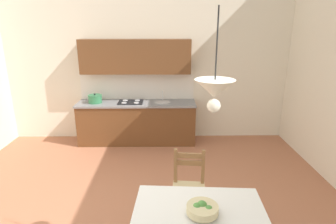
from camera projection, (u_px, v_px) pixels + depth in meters
The scene contains 6 objects.
wall_back at pixel (148, 49), 5.88m from camera, with size 6.68×0.12×3.99m, color silver.
kitchen_cabinetry at pixel (136, 104), 5.90m from camera, with size 2.51×0.63×2.20m.
dining_table at pixel (199, 224), 2.65m from camera, with size 1.32×0.95×0.75m.
dining_chair_kitchen_side at pixel (189, 188), 3.55m from camera, with size 0.46×0.46×0.93m.
fruit_bowl at pixel (202, 209), 2.56m from camera, with size 0.30×0.30×0.12m.
pendant_lamp at pixel (215, 90), 2.15m from camera, with size 0.32×0.32×0.80m.
Camera 1 is at (0.36, -2.89, 2.44)m, focal length 29.38 mm.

